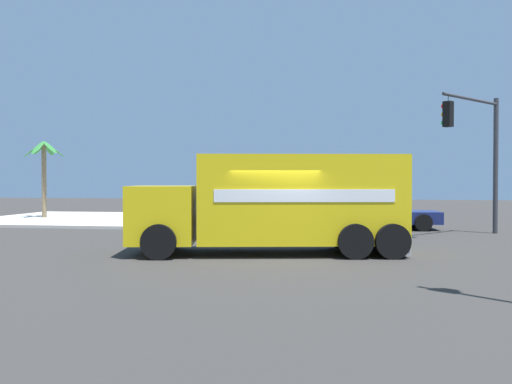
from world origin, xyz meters
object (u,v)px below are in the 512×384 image
object	(u,v)px
traffic_light_primary	(480,143)
pickup_navy	(379,213)
sedan_silver	(199,211)
palm_tree_far	(44,165)
delivery_truck	(278,203)

from	to	relation	value
traffic_light_primary	pickup_navy	bearing A→B (deg)	58.19
traffic_light_primary	pickup_navy	distance (m)	5.38
traffic_light_primary	sedan_silver	size ratio (longest dim) A/B	1.30
sedan_silver	palm_tree_far	xyz separation A→B (m)	(1.10, 9.34, 2.46)
pickup_navy	sedan_silver	world-z (taller)	pickup_navy
pickup_navy	palm_tree_far	distance (m)	18.79
traffic_light_primary	palm_tree_far	size ratio (longest dim) A/B	1.30
sedan_silver	delivery_truck	bearing A→B (deg)	-153.70
delivery_truck	traffic_light_primary	size ratio (longest dim) A/B	1.48
pickup_navy	palm_tree_far	world-z (taller)	palm_tree_far
traffic_light_primary	palm_tree_far	world-z (taller)	traffic_light_primary
pickup_navy	sedan_silver	bearing A→B (deg)	77.65
delivery_truck	sedan_silver	size ratio (longest dim) A/B	1.92
traffic_light_primary	delivery_truck	bearing A→B (deg)	132.01
delivery_truck	pickup_navy	xyz separation A→B (m)	(9.02, -3.61, -0.81)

